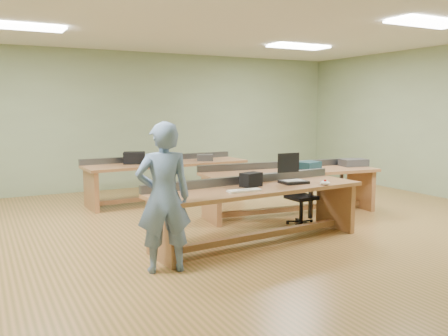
{
  "coord_description": "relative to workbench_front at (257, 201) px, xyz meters",
  "views": [
    {
      "loc": [
        -3.19,
        -6.23,
        1.8
      ],
      "look_at": [
        -0.25,
        -0.6,
        0.98
      ],
      "focal_mm": 38.0,
      "sensor_mm": 36.0,
      "label": 1
    }
  ],
  "objects": [
    {
      "name": "laptop_screen",
      "position": [
        0.61,
        0.16,
        0.46
      ],
      "size": [
        0.35,
        0.03,
        0.27
      ],
      "primitive_type": "cube",
      "rotation": [
        0.0,
        0.0,
        -0.04
      ],
      "color": "black",
      "rests_on": "laptop_base"
    },
    {
      "name": "workbench_mid",
      "position": [
        1.38,
        1.18,
        0.0
      ],
      "size": [
        3.11,
        1.11,
        0.86
      ],
      "rotation": [
        0.0,
        0.0,
        -0.1
      ],
      "color": "#AC7348",
      "rests_on": "floor"
    },
    {
      "name": "floor",
      "position": [
        -0.05,
        0.97,
        -0.56
      ],
      "size": [
        10.0,
        10.0,
        0.0
      ],
      "primitive_type": "plane",
      "color": "#A4713E",
      "rests_on": "ground"
    },
    {
      "name": "tray_back",
      "position": [
        0.71,
        3.11,
        0.25
      ],
      "size": [
        0.37,
        0.33,
        0.12
      ],
      "primitive_type": "cube",
      "rotation": [
        0.0,
        0.0,
        -0.41
      ],
      "color": "#343436",
      "rests_on": "workbench_back"
    },
    {
      "name": "parts_bin_teal",
      "position": [
        1.7,
        1.11,
        0.26
      ],
      "size": [
        0.45,
        0.4,
        0.13
      ],
      "primitive_type": "cube",
      "rotation": [
        0.0,
        0.0,
        0.33
      ],
      "color": "#12303B",
      "rests_on": "workbench_mid"
    },
    {
      "name": "fluor_panels",
      "position": [
        -0.05,
        0.97,
        2.41
      ],
      "size": [
        6.2,
        3.5,
        0.03
      ],
      "color": "white",
      "rests_on": "ceiling"
    },
    {
      "name": "storage_box_back",
      "position": [
        -0.67,
        3.27,
        0.3
      ],
      "size": [
        0.46,
        0.39,
        0.22
      ],
      "primitive_type": "cube",
      "rotation": [
        0.0,
        0.0,
        -0.37
      ],
      "color": "black",
      "rests_on": "workbench_back"
    },
    {
      "name": "trackball_mouse",
      "position": [
        0.9,
        -0.29,
        0.22
      ],
      "size": [
        0.13,
        0.15,
        0.06
      ],
      "primitive_type": "ellipsoid",
      "rotation": [
        0.0,
        0.0,
        -0.06
      ],
      "color": "white",
      "rests_on": "workbench_front"
    },
    {
      "name": "wall_back",
      "position": [
        -0.05,
        4.97,
        0.94
      ],
      "size": [
        10.0,
        0.04,
        3.0
      ],
      "primitive_type": "cube",
      "color": "#8BA27A",
      "rests_on": "floor"
    },
    {
      "name": "workbench_front",
      "position": [
        0.0,
        0.0,
        0.0
      ],
      "size": [
        3.08,
        1.05,
        0.86
      ],
      "rotation": [
        0.0,
        0.0,
        0.08
      ],
      "color": "#AC7348",
      "rests_on": "floor"
    },
    {
      "name": "ceiling",
      "position": [
        -0.05,
        0.97,
        2.44
      ],
      "size": [
        10.0,
        10.0,
        0.0
      ],
      "primitive_type": "plane",
      "color": "silver",
      "rests_on": "wall_back"
    },
    {
      "name": "task_chair",
      "position": [
        1.11,
        0.55,
        -0.26
      ],
      "size": [
        0.47,
        0.47,
        0.83
      ],
      "rotation": [
        0.0,
        0.0,
        0.06
      ],
      "color": "black",
      "rests_on": "floor"
    },
    {
      "name": "drinks_can",
      "position": [
        1.41,
        1.14,
        0.25
      ],
      "size": [
        0.09,
        0.09,
        0.13
      ],
      "primitive_type": "cylinder",
      "rotation": [
        0.0,
        0.0,
        -0.37
      ],
      "color": "#B9B9BD",
      "rests_on": "workbench_mid"
    },
    {
      "name": "parts_bin_grey",
      "position": [
        2.71,
        1.11,
        0.25
      ],
      "size": [
        0.51,
        0.37,
        0.13
      ],
      "primitive_type": "cube",
      "rotation": [
        0.0,
        0.0,
        -0.18
      ],
      "color": "#343436",
      "rests_on": "workbench_mid"
    },
    {
      "name": "mug",
      "position": [
        1.58,
        1.16,
        0.24
      ],
      "size": [
        0.15,
        0.15,
        0.1
      ],
      "primitive_type": "imported",
      "rotation": [
        0.0,
        0.0,
        -0.23
      ],
      "color": "#343436",
      "rests_on": "workbench_mid"
    },
    {
      "name": "laptop_base",
      "position": [
        0.61,
        0.02,
        0.21
      ],
      "size": [
        0.36,
        0.3,
        0.04
      ],
      "primitive_type": "cube",
      "rotation": [
        0.0,
        0.0,
        -0.04
      ],
      "color": "black",
      "rests_on": "workbench_front"
    },
    {
      "name": "workbench_back",
      "position": [
        -0.06,
        3.2,
        0.0
      ],
      "size": [
        3.16,
        0.99,
        0.86
      ],
      "rotation": [
        0.0,
        0.0,
        0.05
      ],
      "color": "#AC7348",
      "rests_on": "floor"
    },
    {
      "name": "person",
      "position": [
        -1.49,
        -0.49,
        0.26
      ],
      "size": [
        0.66,
        0.49,
        1.65
      ],
      "primitive_type": "imported",
      "rotation": [
        0.0,
        0.0,
        2.97
      ],
      "color": "#6A8CAE",
      "rests_on": "floor"
    },
    {
      "name": "keyboard",
      "position": [
        -0.32,
        -0.22,
        0.2
      ],
      "size": [
        0.44,
        0.16,
        0.02
      ],
      "primitive_type": "cube",
      "rotation": [
        0.0,
        0.0,
        -0.05
      ],
      "color": "silver",
      "rests_on": "workbench_front"
    },
    {
      "name": "wall_right",
      "position": [
        4.95,
        0.97,
        0.94
      ],
      "size": [
        0.04,
        8.0,
        3.0
      ],
      "primitive_type": "cube",
      "color": "#8BA27A",
      "rests_on": "floor"
    },
    {
      "name": "camera_bag",
      "position": [
        -0.05,
        0.07,
        0.28
      ],
      "size": [
        0.31,
        0.25,
        0.19
      ],
      "primitive_type": "cube",
      "rotation": [
        0.0,
        0.0,
        0.28
      ],
      "color": "black",
      "rests_on": "workbench_front"
    }
  ]
}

